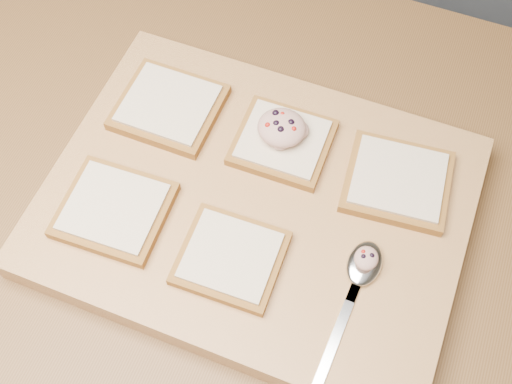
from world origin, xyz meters
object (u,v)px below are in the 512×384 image
tuna_salad_dollop (282,128)px  spoon (360,274)px  cutting_board (256,206)px  bread_far_center (283,142)px

tuna_salad_dollop → spoon: size_ratio=0.31×
cutting_board → spoon: spoon is taller
bread_far_center → tuna_salad_dollop: bearing=128.9°
cutting_board → bread_far_center: (0.00, 0.09, 0.03)m
cutting_board → spoon: bearing=-18.9°
cutting_board → tuna_salad_dollop: 0.11m
cutting_board → spoon: size_ratio=2.58×
bread_far_center → tuna_salad_dollop: 0.02m
bread_far_center → spoon: size_ratio=0.60×
bread_far_center → tuna_salad_dollop: size_ratio=1.94×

